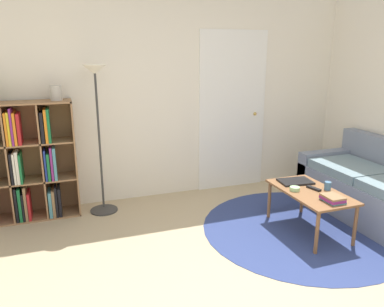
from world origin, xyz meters
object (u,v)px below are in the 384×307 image
(bookshelf, at_px, (21,164))
(floor_lamp, at_px, (97,102))
(bowl, at_px, (295,189))
(cup, at_px, (328,186))
(coffee_table, at_px, (310,195))
(laptop, at_px, (295,181))
(vase_on_shelf, at_px, (56,93))

(bookshelf, xyz_separation_m, floor_lamp, (0.83, -0.10, 0.65))
(bowl, distance_m, cup, 0.34)
(floor_lamp, relative_size, bowl, 16.37)
(bookshelf, bearing_deg, bowl, -25.61)
(coffee_table, distance_m, cup, 0.20)
(bookshelf, bearing_deg, floor_lamp, -6.59)
(floor_lamp, xyz_separation_m, cup, (2.11, -1.25, -0.79))
(laptop, bearing_deg, bookshelf, 159.28)
(floor_lamp, distance_m, vase_on_shelf, 0.43)
(cup, relative_size, vase_on_shelf, 0.53)
(bowl, bearing_deg, bookshelf, 154.39)
(vase_on_shelf, bearing_deg, cup, -28.14)
(laptop, xyz_separation_m, bowl, (-0.15, -0.21, 0.01))
(bowl, bearing_deg, vase_on_shelf, 150.21)
(floor_lamp, distance_m, cup, 2.58)
(floor_lamp, height_order, cup, floor_lamp)
(laptop, bearing_deg, coffee_table, -89.76)
(coffee_table, distance_m, vase_on_shelf, 2.86)
(bookshelf, relative_size, laptop, 3.55)
(bookshelf, height_order, cup, bookshelf)
(laptop, bearing_deg, vase_on_shelf, 155.91)
(coffee_table, bearing_deg, bookshelf, 154.66)
(vase_on_shelf, bearing_deg, bowl, -29.79)
(floor_lamp, distance_m, coffee_table, 2.45)
(bookshelf, bearing_deg, coffee_table, -25.34)
(bookshelf, xyz_separation_m, cup, (2.94, -1.34, -0.14))
(cup, bearing_deg, vase_on_shelf, 151.86)
(coffee_table, bearing_deg, cup, -11.37)
(laptop, distance_m, cup, 0.35)
(bookshelf, bearing_deg, laptop, -20.72)
(bookshelf, distance_m, coffee_table, 3.07)
(bowl, distance_m, vase_on_shelf, 2.68)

